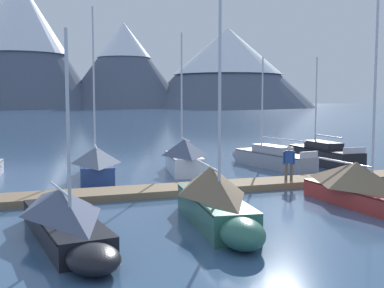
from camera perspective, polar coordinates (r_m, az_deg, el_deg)
ground_plane at (r=18.95m, az=5.28°, el=-7.66°), size 700.00×700.00×0.00m
mountain_central_massif at (r=230.23m, az=-19.46°, el=11.56°), size 66.12×66.12×56.57m
mountain_shoulder_ridge at (r=228.92m, az=-7.95°, el=9.30°), size 57.15×57.15×38.90m
mountain_east_summit at (r=235.75m, az=4.20°, el=9.24°), size 83.77×83.77×37.79m
dock at (r=22.60m, az=1.47°, el=-5.14°), size 23.56×3.29×0.30m
sailboat_second_berth at (r=15.26m, az=-14.60°, el=-8.36°), size 2.74×7.25×6.22m
sailboat_mid_dock_port at (r=26.58m, az=-11.20°, el=-2.19°), size 2.09×6.43×9.14m
sailboat_mid_dock_starboard at (r=16.49m, az=2.78°, el=-6.36°), size 2.01×6.64×8.87m
sailboat_far_berth at (r=28.20m, az=-1.06°, el=-1.45°), size 2.33×6.01×8.03m
sailboat_outer_slip at (r=20.49m, az=19.40°, el=-4.61°), size 2.28×6.62×9.19m
sailboat_end_of_dock at (r=30.83m, az=9.02°, el=-1.57°), size 2.86×7.41×6.85m
sailboat_last_slip at (r=32.95m, az=14.63°, el=-1.14°), size 1.81×7.70×6.95m
person_on_dock at (r=23.98m, az=11.27°, el=-1.94°), size 0.57×0.31×1.69m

